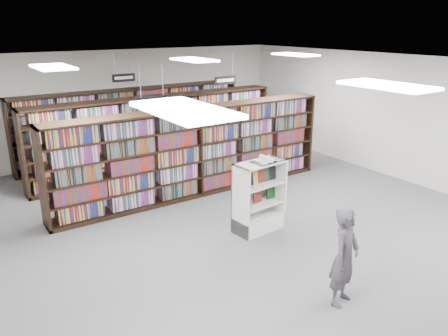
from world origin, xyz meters
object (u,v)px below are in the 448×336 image
endcap_display (258,207)px  open_book (267,160)px  bookshelf_row_near (196,152)px  shopper (345,257)px

endcap_display → open_book: 0.98m
bookshelf_row_near → shopper: (-0.43, -4.94, -0.30)m
endcap_display → open_book: (0.14, -0.07, 0.96)m
endcap_display → open_book: bearing=-30.5°
bookshelf_row_near → endcap_display: (0.03, -2.34, -0.57)m
endcap_display → bookshelf_row_near: bearing=85.8°
bookshelf_row_near → shopper: 4.97m
endcap_display → shopper: 2.66m
open_book → shopper: 2.70m
endcap_display → shopper: (-0.46, -2.60, 0.27)m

